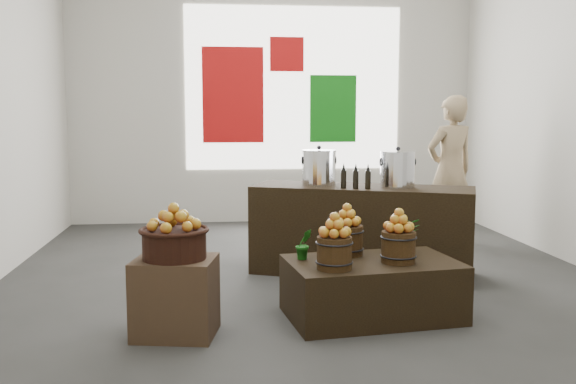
{
  "coord_description": "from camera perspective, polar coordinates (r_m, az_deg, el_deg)",
  "views": [
    {
      "loc": [
        -0.85,
        -6.12,
        1.65
      ],
      "look_at": [
        -0.21,
        -0.4,
        0.93
      ],
      "focal_mm": 40.0,
      "sensor_mm": 36.0,
      "label": 1
    }
  ],
  "objects": [
    {
      "name": "herb_garnish_left",
      "position": [
        5.19,
        1.42,
        -4.66
      ],
      "size": [
        0.16,
        0.14,
        0.25
      ],
      "primitive_type": "imported",
      "rotation": [
        0.0,
        0.0,
        0.28
      ],
      "color": "#145912",
      "rests_on": "display_table"
    },
    {
      "name": "apple_bucket_rear",
      "position": [
        5.36,
        5.24,
        -4.3
      ],
      "size": [
        0.27,
        0.27,
        0.25
      ],
      "primitive_type": "cylinder",
      "color": "#3B2310",
      "rests_on": "display_table"
    },
    {
      "name": "herb_garnish_right",
      "position": [
        5.54,
        10.24,
        -3.75
      ],
      "size": [
        0.29,
        0.25,
        0.3
      ],
      "primitive_type": "imported",
      "rotation": [
        0.0,
        0.0,
        -0.08
      ],
      "color": "#145912",
      "rests_on": "display_table"
    },
    {
      "name": "apple_bucket_front_left",
      "position": [
        4.89,
        4.14,
        -5.42
      ],
      "size": [
        0.27,
        0.27,
        0.25
      ],
      "primitive_type": "cylinder",
      "color": "#3B2310",
      "rests_on": "display_table"
    },
    {
      "name": "oil_cruets",
      "position": [
        6.29,
        6.31,
        1.42
      ],
      "size": [
        0.25,
        0.15,
        0.25
      ],
      "primitive_type": null,
      "rotation": [
        0.0,
        0.0,
        -0.39
      ],
      "color": "black",
      "rests_on": "counter"
    },
    {
      "name": "apples_in_bucket_front_left",
      "position": [
        4.84,
        4.16,
        -2.95
      ],
      "size": [
        0.2,
        0.2,
        0.18
      ],
      "primitive_type": null,
      "color": "maroon",
      "rests_on": "apple_bucket_front_left"
    },
    {
      "name": "wicker_basket",
      "position": [
        4.77,
        -10.07,
        -4.6
      ],
      "size": [
        0.47,
        0.47,
        0.21
      ],
      "primitive_type": "cylinder",
      "color": "black",
      "rests_on": "crate"
    },
    {
      "name": "display_table",
      "position": [
        5.27,
        7.48,
        -8.54
      ],
      "size": [
        1.44,
        0.99,
        0.46
      ],
      "primitive_type": "cube",
      "rotation": [
        0.0,
        0.0,
        0.13
      ],
      "color": "black",
      "rests_on": "ground"
    },
    {
      "name": "apples_in_bucket_rear",
      "position": [
        5.33,
        5.26,
        -2.04
      ],
      "size": [
        0.2,
        0.2,
        0.18
      ],
      "primitive_type": null,
      "color": "maroon",
      "rests_on": "apple_bucket_rear"
    },
    {
      "name": "crate",
      "position": [
        4.87,
        -9.97,
        -9.18
      ],
      "size": [
        0.66,
        0.58,
        0.58
      ],
      "primitive_type": "cube",
      "rotation": [
        0.0,
        0.0,
        -0.19
      ],
      "color": "#4B3623",
      "rests_on": "ground"
    },
    {
      "name": "deco_red_left",
      "position": [
        9.6,
        -4.91,
        8.58
      ],
      "size": [
        0.9,
        0.04,
        1.4
      ],
      "primitive_type": "cube",
      "color": "#B20D0D",
      "rests_on": "back_wall"
    },
    {
      "name": "ground",
      "position": [
        6.4,
        1.5,
        -7.82
      ],
      "size": [
        7.0,
        7.0,
        0.0
      ],
      "primitive_type": "plane",
      "color": "#343432",
      "rests_on": "ground"
    },
    {
      "name": "deco_red_upper",
      "position": [
        9.69,
        -0.11,
        12.15
      ],
      "size": [
        0.5,
        0.04,
        0.5
      ],
      "primitive_type": "cube",
      "color": "#B20D0D",
      "rests_on": "back_wall"
    },
    {
      "name": "back_wall",
      "position": [
        9.67,
        -1.32,
        9.19
      ],
      "size": [
        6.0,
        0.04,
        4.0
      ],
      "primitive_type": "cube",
      "color": "beige",
      "rests_on": "ground"
    },
    {
      "name": "deco_green_right",
      "position": [
        9.75,
        4.02,
        7.39
      ],
      "size": [
        0.7,
        0.04,
        1.0
      ],
      "primitive_type": "cube",
      "color": "#106A12",
      "rests_on": "back_wall"
    },
    {
      "name": "stock_pot_center",
      "position": [
        6.46,
        9.72,
        1.9
      ],
      "size": [
        0.34,
        0.34,
        0.34
      ],
      "primitive_type": "cylinder",
      "color": "silver",
      "rests_on": "counter"
    },
    {
      "name": "back_opening",
      "position": [
        9.68,
        0.48,
        9.19
      ],
      "size": [
        3.2,
        0.02,
        2.4
      ],
      "primitive_type": "cube",
      "color": "white",
      "rests_on": "back_wall"
    },
    {
      "name": "apples_in_basket",
      "position": [
        4.74,
        -10.13,
        -2.19
      ],
      "size": [
        0.36,
        0.36,
        0.19
      ],
      "primitive_type": null,
      "color": "maroon",
      "rests_on": "wicker_basket"
    },
    {
      "name": "shopper",
      "position": [
        8.27,
        14.21,
        1.89
      ],
      "size": [
        0.78,
        0.62,
        1.86
      ],
      "primitive_type": "imported",
      "rotation": [
        0.0,
        0.0,
        3.44
      ],
      "color": "#99815E",
      "rests_on": "ground"
    },
    {
      "name": "stock_pot_left",
      "position": [
        6.59,
        2.76,
        2.1
      ],
      "size": [
        0.34,
        0.34,
        0.34
      ],
      "primitive_type": "cylinder",
      "color": "silver",
      "rests_on": "counter"
    },
    {
      "name": "apples_in_bucket_front_right",
      "position": [
        5.12,
        9.83,
        -2.5
      ],
      "size": [
        0.2,
        0.2,
        0.18
      ],
      "primitive_type": null,
      "color": "maroon",
      "rests_on": "apple_bucket_front_right"
    },
    {
      "name": "apple_bucket_front_right",
      "position": [
        5.16,
        9.78,
        -4.84
      ],
      "size": [
        0.27,
        0.27,
        0.25
      ],
      "primitive_type": "cylinder",
      "color": "#3B2310",
      "rests_on": "display_table"
    },
    {
      "name": "counter",
      "position": [
        6.59,
        6.56,
        -3.4
      ],
      "size": [
        2.31,
        1.48,
        0.9
      ],
      "primitive_type": "cube",
      "rotation": [
        0.0,
        0.0,
        -0.39
      ],
      "color": "black",
      "rests_on": "ground"
    }
  ]
}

